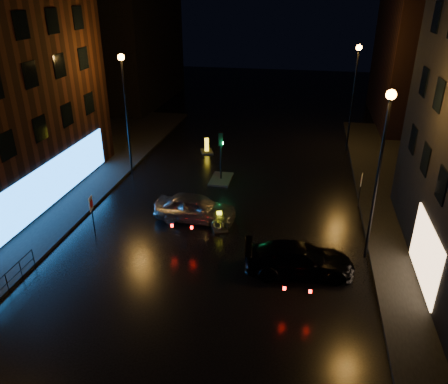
{
  "coord_description": "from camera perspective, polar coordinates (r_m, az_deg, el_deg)",
  "views": [
    {
      "loc": [
        4.33,
        -13.52,
        12.32
      ],
      "look_at": [
        0.51,
        6.26,
        2.8
      ],
      "focal_mm": 35.0,
      "sensor_mm": 36.0,
      "label": 1
    }
  ],
  "objects": [
    {
      "name": "dark_sedan",
      "position": [
        20.96,
        9.79,
        -8.66
      ],
      "size": [
        5.32,
        2.68,
        1.48
      ],
      "primitive_type": "imported",
      "rotation": [
        0.0,
        0.0,
        1.69
      ],
      "color": "black",
      "rests_on": "ground"
    },
    {
      "name": "bollard_far",
      "position": [
        35.85,
        -2.27,
        5.62
      ],
      "size": [
        1.34,
        1.6,
        1.19
      ],
      "rotation": [
        0.0,
        0.0,
        0.37
      ],
      "color": "black",
      "rests_on": "ground"
    },
    {
      "name": "street_lamp_rnear",
      "position": [
        20.95,
        19.91,
        4.93
      ],
      "size": [
        0.44,
        0.44,
        8.37
      ],
      "color": "black",
      "rests_on": "ground"
    },
    {
      "name": "street_lamp_lfar",
      "position": [
        30.83,
        -12.82,
        12.02
      ],
      "size": [
        0.44,
        0.44,
        8.37
      ],
      "color": "black",
      "rests_on": "ground"
    },
    {
      "name": "road_sign_right",
      "position": [
        27.52,
        17.48,
        1.19
      ],
      "size": [
        0.15,
        0.52,
        2.17
      ],
      "rotation": [
        0.0,
        0.0,
        2.96
      ],
      "color": "black",
      "rests_on": "ground"
    },
    {
      "name": "pavement_left",
      "position": [
        30.81,
        -26.86,
        -1.03
      ],
      "size": [
        12.0,
        44.0,
        0.15
      ],
      "primitive_type": "cube",
      "color": "black",
      "rests_on": "ground"
    },
    {
      "name": "building_far_right",
      "position": [
        47.18,
        24.84,
        15.38
      ],
      "size": [
        8.0,
        14.0,
        12.0
      ],
      "primitive_type": "cube",
      "color": "black",
      "rests_on": "ground"
    },
    {
      "name": "road_sign_left",
      "position": [
        24.22,
        -16.93,
        -1.87
      ],
      "size": [
        0.17,
        0.55,
        2.28
      ],
      "rotation": [
        0.0,
        0.0,
        0.21
      ],
      "color": "black",
      "rests_on": "ground"
    },
    {
      "name": "building_far_left",
      "position": [
        52.88,
        -12.42,
        18.97
      ],
      "size": [
        8.0,
        16.0,
        14.0
      ],
      "primitive_type": "cube",
      "color": "black",
      "rests_on": "ground"
    },
    {
      "name": "bollard_near",
      "position": [
        24.54,
        -0.62,
        -4.24
      ],
      "size": [
        1.17,
        1.38,
        1.02
      ],
      "rotation": [
        0.0,
        0.0,
        0.39
      ],
      "color": "black",
      "rests_on": "ground"
    },
    {
      "name": "street_lamp_rfar",
      "position": [
        36.32,
        16.69,
        13.55
      ],
      "size": [
        0.44,
        0.44,
        8.37
      ],
      "color": "black",
      "rests_on": "ground"
    },
    {
      "name": "ground",
      "position": [
        18.8,
        -5.36,
        -15.79
      ],
      "size": [
        120.0,
        120.0,
        0.0
      ],
      "primitive_type": "plane",
      "color": "black",
      "rests_on": "ground"
    },
    {
      "name": "traffic_signal",
      "position": [
        30.46,
        -0.4,
        2.46
      ],
      "size": [
        1.4,
        2.4,
        3.45
      ],
      "color": "black",
      "rests_on": "ground"
    },
    {
      "name": "silver_hatchback",
      "position": [
        25.11,
        -3.76,
        -2.08
      ],
      "size": [
        4.74,
        2.04,
        1.59
      ],
      "primitive_type": "imported",
      "rotation": [
        0.0,
        0.0,
        1.54
      ],
      "color": "#9D9FA4",
      "rests_on": "ground"
    }
  ]
}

